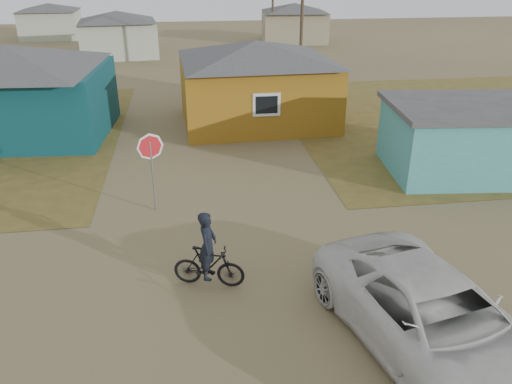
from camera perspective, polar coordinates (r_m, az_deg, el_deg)
ground at (r=12.08m, az=-2.18°, el=-11.86°), size 120.00×120.00×0.00m
grass_ne at (r=28.07m, az=24.52°, el=7.75°), size 20.00×18.00×0.00m
house_teal at (r=24.89m, az=-26.18°, el=10.40°), size 8.93×7.08×4.00m
house_yellow at (r=24.45m, az=0.04°, el=12.56°), size 7.72×6.76×3.90m
shed_turquoise at (r=20.11m, az=23.63°, el=5.67°), size 6.71×4.93×2.60m
house_pale_west at (r=44.26m, az=-15.44°, el=17.09°), size 7.04×6.15×3.60m
house_beige_east at (r=51.11m, az=4.40°, el=18.80°), size 6.95×6.05×3.60m
house_pale_north at (r=57.41m, az=-22.46°, el=17.67°), size 6.28×5.81×3.40m
utility_pole_near at (r=32.65m, az=5.27°, el=19.37°), size 1.40×0.20×8.00m
stop_sign at (r=15.53m, az=-11.92°, el=4.18°), size 0.84×0.07×2.56m
cyclist at (r=12.12m, az=-5.46°, el=-7.70°), size 1.82×0.98×1.98m
vehicle at (r=10.72m, az=19.69°, el=-13.46°), size 3.98×6.41×1.66m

